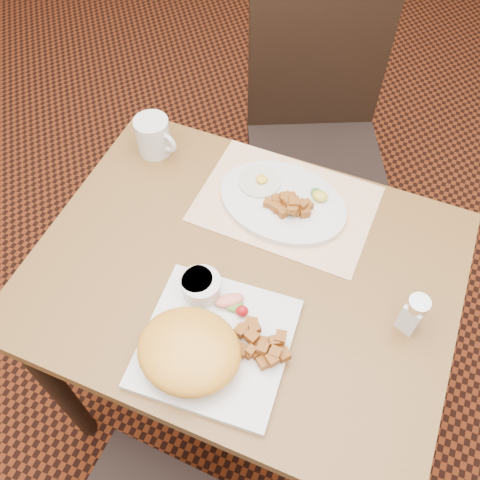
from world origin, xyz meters
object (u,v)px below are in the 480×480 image
plate_oval (283,202)px  coffee_mug (154,136)px  plate_square (216,343)px  salt_shaker (413,314)px  table (243,294)px  chair_far (316,129)px

plate_oval → coffee_mug: size_ratio=2.65×
plate_square → coffee_mug: coffee_mug is taller
plate_square → salt_shaker: bearing=28.7°
table → coffee_mug: size_ratio=7.82×
table → coffee_mug: bearing=144.2°
plate_oval → coffee_mug: (-0.35, 0.05, 0.04)m
salt_shaker → coffee_mug: size_ratio=0.87×
table → salt_shaker: size_ratio=9.00×
chair_far → plate_oval: bearing=71.0°
plate_oval → salt_shaker: bearing=-30.1°
salt_shaker → table: bearing=-179.3°
chair_far → plate_square: 0.90m
chair_far → coffee_mug: size_ratio=8.43×
coffee_mug → salt_shaker: bearing=-19.2°
chair_far → plate_oval: size_ratio=3.19×
salt_shaker → chair_far: bearing=119.3°
plate_square → chair_far: bearing=93.3°
chair_far → plate_oval: chair_far is taller
table → coffee_mug: (-0.34, 0.24, 0.16)m
table → plate_square: bearing=-85.0°
plate_oval → salt_shaker: size_ratio=3.05×
plate_square → coffee_mug: (-0.35, 0.42, 0.04)m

